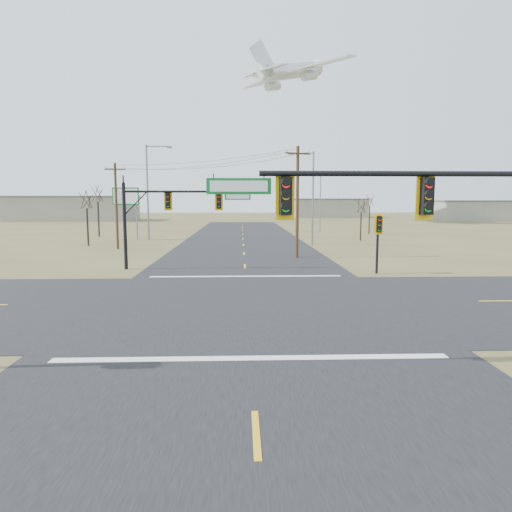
{
  "coord_description": "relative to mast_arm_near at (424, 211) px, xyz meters",
  "views": [
    {
      "loc": [
        -0.3,
        -20.81,
        4.77
      ],
      "look_at": [
        0.44,
        1.0,
        2.11
      ],
      "focal_mm": 32.0,
      "sensor_mm": 36.0,
      "label": 1
    }
  ],
  "objects": [
    {
      "name": "highway_sign",
      "position": [
        -19.09,
        43.32,
        -0.01
      ],
      "size": [
        3.35,
        0.59,
        6.33
      ],
      "rotation": [
        0.0,
        0.0,
        -0.15
      ],
      "color": "slate",
      "rests_on": "ground"
    },
    {
      "name": "stop_bar_near",
      "position": [
        -4.88,
        0.51,
        -4.44
      ],
      "size": [
        12.0,
        0.4,
        0.01
      ],
      "primitive_type": "cube",
      "color": "silver",
      "rests_on": "road_ns"
    },
    {
      "name": "jet_airliner",
      "position": [
        5.31,
        85.83,
        27.19
      ],
      "size": [
        29.2,
        28.94,
        13.56
      ],
      "rotation": [
        0.0,
        -0.24,
        0.65
      ],
      "color": "silver"
    },
    {
      "name": "utility_pole_near",
      "position": [
        -0.49,
        24.94,
        0.31
      ],
      "size": [
        2.11,
        0.99,
        9.18
      ],
      "rotation": [
        0.0,
        0.0,
        0.4
      ],
      "color": "#4B3420",
      "rests_on": "ground"
    },
    {
      "name": "streetlight_b",
      "position": [
        6.82,
        56.95,
        0.45
      ],
      "size": [
        2.45,
        0.29,
        8.77
      ],
      "rotation": [
        0.0,
        0.0,
        0.14
      ],
      "color": "slate",
      "rests_on": "ground"
    },
    {
      "name": "ground",
      "position": [
        -4.88,
        8.01,
        -4.47
      ],
      "size": [
        320.0,
        320.0,
        0.0
      ],
      "primitive_type": "plane",
      "color": "brown",
      "rests_on": "ground"
    },
    {
      "name": "streetlight_c",
      "position": [
        -16.15,
        43.12,
        1.93
      ],
      "size": [
        3.19,
        0.49,
        11.39
      ],
      "rotation": [
        0.0,
        0.0,
        0.37
      ],
      "color": "slate",
      "rests_on": "ground"
    },
    {
      "name": "pedestal_signal_ne",
      "position": [
        3.74,
        16.36,
        -1.54
      ],
      "size": [
        0.62,
        0.53,
        3.96
      ],
      "rotation": [
        0.0,
        0.0,
        -0.18
      ],
      "color": "black",
      "rests_on": "ground"
    },
    {
      "name": "warehouse_right",
      "position": [
        50.12,
        93.01,
        -2.22
      ],
      "size": [
        18.0,
        10.0,
        4.5
      ],
      "primitive_type": "cube",
      "color": "gray",
      "rests_on": "ground"
    },
    {
      "name": "bare_tree_d",
      "position": [
        13.06,
        51.31,
        0.31
      ],
      "size": [
        2.63,
        2.63,
        5.93
      ],
      "rotation": [
        0.0,
        0.0,
        0.19
      ],
      "color": "black",
      "rests_on": "ground"
    },
    {
      "name": "bare_tree_a",
      "position": [
        -21.3,
        35.78,
        0.44
      ],
      "size": [
        2.89,
        2.89,
        6.21
      ],
      "rotation": [
        0.0,
        0.0,
        -0.15
      ],
      "color": "black",
      "rests_on": "ground"
    },
    {
      "name": "utility_pole_far",
      "position": [
        -17.32,
        32.42,
        -0.08
      ],
      "size": [
        2.05,
        0.24,
        8.37
      ],
      "rotation": [
        0.0,
        0.0,
        -0.0
      ],
      "color": "#4B3420",
      "rests_on": "ground"
    },
    {
      "name": "stop_bar_far",
      "position": [
        -4.88,
        15.51,
        -4.44
      ],
      "size": [
        12.0,
        0.4,
        0.01
      ],
      "primitive_type": "cube",
      "color": "silver",
      "rests_on": "road_ns"
    },
    {
      "name": "mast_arm_near",
      "position": [
        0.0,
        0.0,
        0.0
      ],
      "size": [
        10.32,
        0.49,
        6.11
      ],
      "rotation": [
        0.0,
        0.0,
        0.16
      ],
      "color": "black",
      "rests_on": "ground"
    },
    {
      "name": "warehouse_left",
      "position": [
        -44.88,
        98.01,
        -1.72
      ],
      "size": [
        28.0,
        14.0,
        5.5
      ],
      "primitive_type": "cube",
      "color": "gray",
      "rests_on": "ground"
    },
    {
      "name": "road_ew",
      "position": [
        -4.88,
        8.01,
        -4.46
      ],
      "size": [
        160.0,
        14.0,
        0.02
      ],
      "primitive_type": "cube",
      "color": "black",
      "rests_on": "ground"
    },
    {
      "name": "bare_tree_c",
      "position": [
        9.15,
        41.08,
        -0.27
      ],
      "size": [
        2.89,
        2.89,
        5.35
      ],
      "rotation": [
        0.0,
        0.0,
        -0.34
      ],
      "color": "black",
      "rests_on": "ground"
    },
    {
      "name": "road_ns",
      "position": [
        -4.88,
        8.01,
        -4.46
      ],
      "size": [
        14.0,
        160.0,
        0.02
      ],
      "primitive_type": "cube",
      "color": "black",
      "rests_on": "ground"
    },
    {
      "name": "mast_arm_far",
      "position": [
        -9.86,
        18.96,
        -0.13
      ],
      "size": [
        8.82,
        0.43,
        5.98
      ],
      "rotation": [
        0.0,
        0.0,
        0.06
      ],
      "color": "black",
      "rests_on": "ground"
    },
    {
      "name": "bare_tree_b",
      "position": [
        -24.01,
        48.38,
        1.24
      ],
      "size": [
        3.71,
        3.71,
        7.15
      ],
      "rotation": [
        0.0,
        0.0,
        -0.43
      ],
      "color": "black",
      "rests_on": "ground"
    },
    {
      "name": "streetlight_a",
      "position": [
        2.28,
        35.66,
        1.08
      ],
      "size": [
        2.77,
        0.44,
        9.88
      ],
      "rotation": [
        0.0,
        0.0,
        -0.4
      ],
      "color": "slate",
      "rests_on": "ground"
    },
    {
      "name": "warehouse_mid",
      "position": [
        20.12,
        118.01,
        -1.97
      ],
      "size": [
        20.0,
        12.0,
        5.0
      ],
      "primitive_type": "cube",
      "color": "gray",
      "rests_on": "ground"
    }
  ]
}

